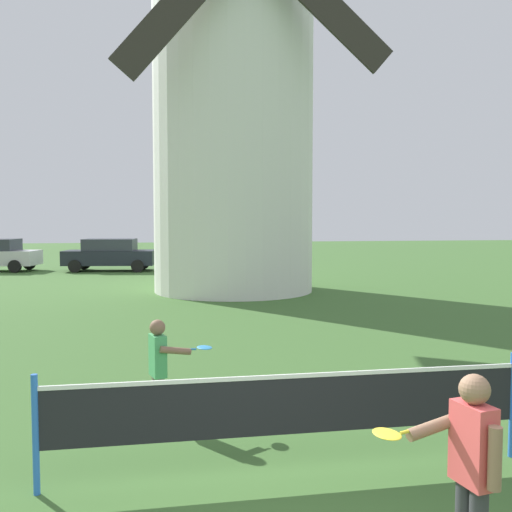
{
  "coord_description": "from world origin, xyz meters",
  "views": [
    {
      "loc": [
        -0.93,
        -3.19,
        2.47
      ],
      "look_at": [
        0.33,
        4.0,
        2.0
      ],
      "focal_mm": 39.54,
      "sensor_mm": 36.0,
      "label": 1
    }
  ],
  "objects_px": {
    "windmill": "(233,71)",
    "player_far": "(160,364)",
    "parked_car_black": "(110,254)",
    "player_near": "(470,462)",
    "tennis_net": "(292,405)"
  },
  "relations": [
    {
      "from": "player_near",
      "to": "player_far",
      "type": "xyz_separation_m",
      "value": [
        -2.11,
        3.37,
        -0.08
      ]
    },
    {
      "from": "player_near",
      "to": "tennis_net",
      "type": "bearing_deg",
      "value": 116.59
    },
    {
      "from": "parked_car_black",
      "to": "player_near",
      "type": "bearing_deg",
      "value": -79.89
    },
    {
      "from": "player_near",
      "to": "player_far",
      "type": "height_order",
      "value": "player_near"
    },
    {
      "from": "windmill",
      "to": "parked_car_black",
      "type": "distance_m",
      "value": 12.04
    },
    {
      "from": "tennis_net",
      "to": "player_near",
      "type": "height_order",
      "value": "player_near"
    },
    {
      "from": "player_near",
      "to": "player_far",
      "type": "bearing_deg",
      "value": 122.01
    },
    {
      "from": "player_far",
      "to": "parked_car_black",
      "type": "bearing_deg",
      "value": 96.14
    },
    {
      "from": "player_near",
      "to": "parked_car_black",
      "type": "distance_m",
      "value": 25.06
    },
    {
      "from": "parked_car_black",
      "to": "tennis_net",
      "type": "bearing_deg",
      "value": -81.23
    },
    {
      "from": "windmill",
      "to": "parked_car_black",
      "type": "xyz_separation_m",
      "value": [
        -4.9,
        8.68,
        -6.76
      ]
    },
    {
      "from": "windmill",
      "to": "player_far",
      "type": "relative_size",
      "value": 11.98
    },
    {
      "from": "parked_car_black",
      "to": "player_far",
      "type": "bearing_deg",
      "value": -83.86
    },
    {
      "from": "tennis_net",
      "to": "player_near",
      "type": "bearing_deg",
      "value": -63.41
    },
    {
      "from": "player_near",
      "to": "parked_car_black",
      "type": "relative_size",
      "value": 0.31
    }
  ]
}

